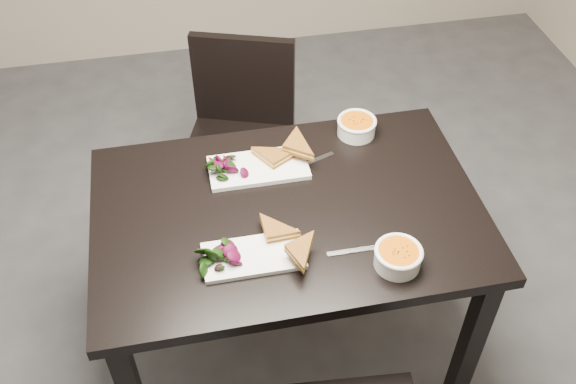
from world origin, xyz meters
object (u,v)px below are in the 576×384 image
(soup_bowl_near, at_px, (398,256))
(plate_far, at_px, (258,168))
(soup_bowl_far, at_px, (357,126))
(table, at_px, (288,230))
(chair_far, at_px, (241,129))
(plate_near, at_px, (253,256))

(soup_bowl_near, height_order, plate_far, soup_bowl_near)
(soup_bowl_near, relative_size, soup_bowl_far, 1.01)
(plate_far, bearing_deg, soup_bowl_far, 17.92)
(soup_bowl_far, bearing_deg, table, -134.30)
(chair_far, xyz_separation_m, plate_far, (-0.01, -0.55, 0.27))
(chair_far, xyz_separation_m, plate_near, (-0.08, -0.92, 0.27))
(soup_bowl_near, bearing_deg, chair_far, 107.07)
(soup_bowl_near, xyz_separation_m, plate_far, (-0.32, 0.47, -0.03))
(table, distance_m, soup_bowl_near, 0.40)
(table, distance_m, plate_far, 0.23)
(table, height_order, plate_near, plate_near)
(plate_near, relative_size, soup_bowl_near, 2.10)
(plate_far, relative_size, soup_bowl_far, 2.37)
(table, bearing_deg, soup_bowl_near, -46.92)
(chair_far, relative_size, soup_bowl_far, 6.24)
(plate_far, bearing_deg, plate_near, -101.54)
(plate_near, relative_size, plate_far, 0.90)
(table, bearing_deg, chair_far, 94.12)
(table, distance_m, chair_far, 0.76)
(chair_far, height_order, soup_bowl_far, chair_far)
(chair_far, height_order, plate_near, chair_far)
(plate_far, bearing_deg, chair_far, 89.26)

